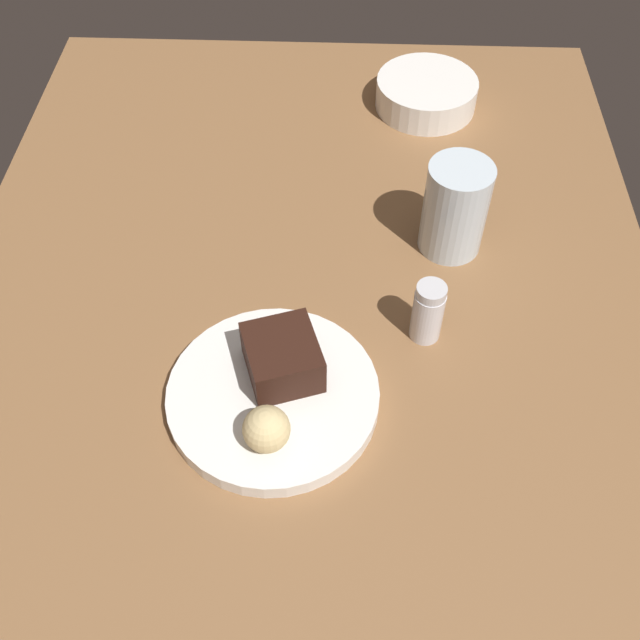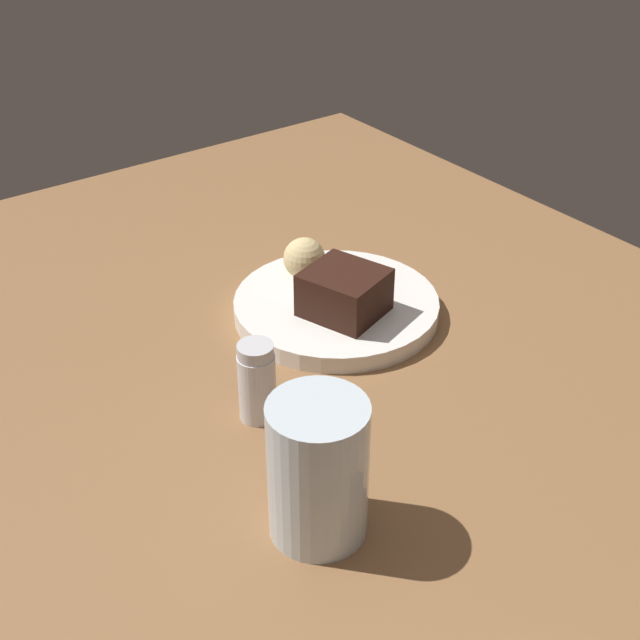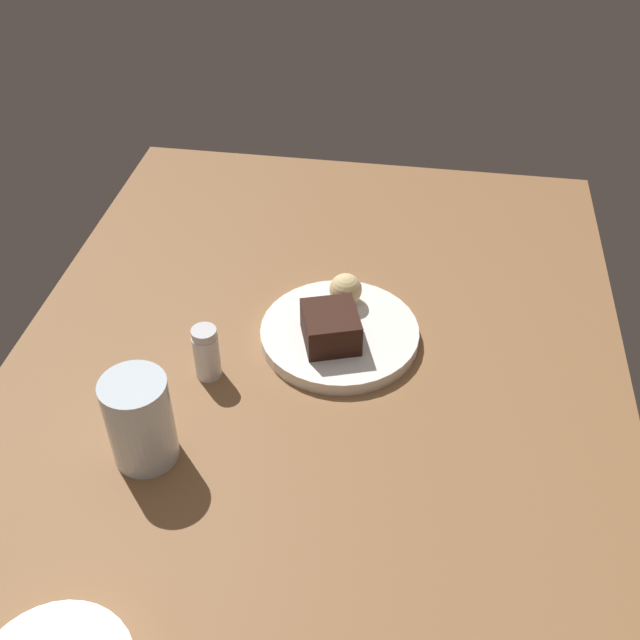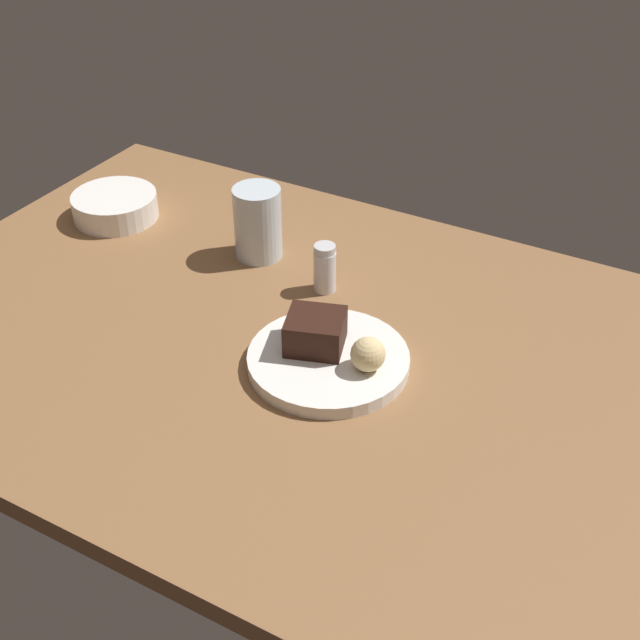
{
  "view_description": "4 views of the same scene",
  "coord_description": "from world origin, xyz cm",
  "px_view_note": "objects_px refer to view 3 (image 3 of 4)",
  "views": [
    {
      "loc": [
        51.56,
        3.93,
        69.15
      ],
      "look_at": [
        1.68,
        1.99,
        7.0
      ],
      "focal_mm": 41.57,
      "sensor_mm": 36.0,
      "label": 1
    },
    {
      "loc": [
        -53.6,
        46.14,
        53.9
      ],
      "look_at": [
        5.07,
        2.92,
        6.71
      ],
      "focal_mm": 48.82,
      "sensor_mm": 36.0,
      "label": 2
    },
    {
      "loc": [
        -68.98,
        -12.09,
        74.63
      ],
      "look_at": [
        8.78,
        0.04,
        6.89
      ],
      "focal_mm": 42.54,
      "sensor_mm": 36.0,
      "label": 3
    },
    {
      "loc": [
        54.09,
        -84.34,
        77.45
      ],
      "look_at": [
        4.86,
        3.55,
        5.23
      ],
      "focal_mm": 48.87,
      "sensor_mm": 36.0,
      "label": 4
    }
  ],
  "objects_px": {
    "dessert_plate": "(340,334)",
    "bread_roll": "(346,289)",
    "chocolate_cake_slice": "(331,327)",
    "salt_shaker": "(207,351)",
    "water_glass": "(140,420)"
  },
  "relations": [
    {
      "from": "bread_roll",
      "to": "salt_shaker",
      "type": "bearing_deg",
      "value": 133.0
    },
    {
      "from": "chocolate_cake_slice",
      "to": "bread_roll",
      "type": "relative_size",
      "value": 1.65
    },
    {
      "from": "water_glass",
      "to": "salt_shaker",
      "type": "bearing_deg",
      "value": -14.29
    },
    {
      "from": "chocolate_cake_slice",
      "to": "bread_roll",
      "type": "distance_m",
      "value": 0.09
    },
    {
      "from": "chocolate_cake_slice",
      "to": "salt_shaker",
      "type": "xyz_separation_m",
      "value": [
        -0.07,
        0.15,
        -0.0
      ]
    },
    {
      "from": "bread_roll",
      "to": "salt_shaker",
      "type": "relative_size",
      "value": 0.6
    },
    {
      "from": "dessert_plate",
      "to": "water_glass",
      "type": "height_order",
      "value": "water_glass"
    },
    {
      "from": "chocolate_cake_slice",
      "to": "bread_roll",
      "type": "xyz_separation_m",
      "value": [
        0.08,
        -0.01,
        -0.0
      ]
    },
    {
      "from": "bread_roll",
      "to": "salt_shaker",
      "type": "distance_m",
      "value": 0.22
    },
    {
      "from": "bread_roll",
      "to": "salt_shaker",
      "type": "xyz_separation_m",
      "value": [
        -0.15,
        0.16,
        -0.0
      ]
    },
    {
      "from": "water_glass",
      "to": "dessert_plate",
      "type": "bearing_deg",
      "value": -39.89
    },
    {
      "from": "chocolate_cake_slice",
      "to": "water_glass",
      "type": "bearing_deg",
      "value": 138.26
    },
    {
      "from": "dessert_plate",
      "to": "bread_roll",
      "type": "height_order",
      "value": "bread_roll"
    },
    {
      "from": "chocolate_cake_slice",
      "to": "salt_shaker",
      "type": "height_order",
      "value": "salt_shaker"
    },
    {
      "from": "dessert_plate",
      "to": "bread_roll",
      "type": "bearing_deg",
      "value": -0.19
    }
  ]
}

